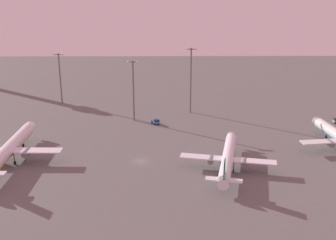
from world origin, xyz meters
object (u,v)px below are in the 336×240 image
apron_light_west (191,77)px  airplane_mid_apron (8,150)px  apron_light_east (133,87)px  apron_light_central (60,75)px  airplane_near_gate (228,158)px  cargo_loader (156,121)px

apron_light_west → airplane_mid_apron: bearing=-139.2°
apron_light_west → apron_light_east: size_ratio=1.13×
apron_light_central → apron_light_east: (37.81, -27.90, 0.78)m
airplane_mid_apron → apron_light_east: bearing=49.3°
airplane_near_gate → cargo_loader: 51.63m
airplane_near_gate → apron_light_east: (-33.58, 50.43, 11.22)m
airplane_mid_apron → apron_light_east: 59.72m
cargo_loader → airplane_near_gate: bearing=87.6°
airplane_mid_apron → cargo_loader: 62.39m
apron_light_west → cargo_loader: bearing=-133.6°
apron_light_central → apron_light_west: bearing=-14.4°
airplane_near_gate → apron_light_east: bearing=135.8°
airplane_mid_apron → apron_light_west: bearing=41.8°
cargo_loader → airplane_mid_apron: bearing=8.5°
cargo_loader → apron_light_central: 59.00m
airplane_near_gate → apron_light_central: bearing=144.5°
cargo_loader → apron_light_central: bearing=-65.0°
apron_light_east → apron_light_central: bearing=143.6°
cargo_loader → apron_light_east: bearing=-57.5°
airplane_near_gate → apron_light_central: 106.50m
apron_light_west → airplane_near_gate: bearing=-82.4°
airplane_near_gate → airplane_mid_apron: airplane_mid_apron is taller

